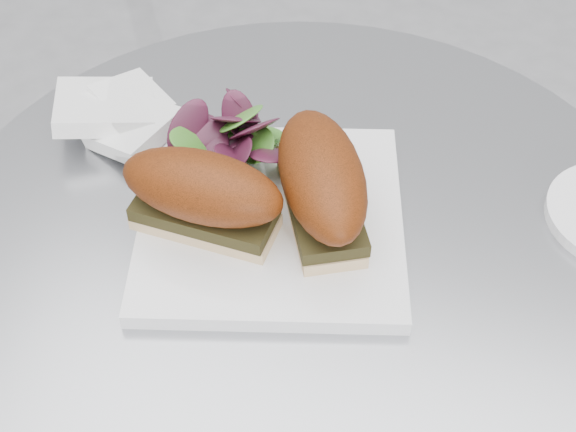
# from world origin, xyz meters

# --- Properties ---
(table) EXTENTS (0.70, 0.70, 0.73)m
(table) POSITION_xyz_m (0.00, 0.00, 0.49)
(table) COLOR #A4A6AB
(table) RESTS_ON ground
(plate) EXTENTS (0.29, 0.29, 0.02)m
(plate) POSITION_xyz_m (-0.03, 0.01, 0.74)
(plate) COLOR white
(plate) RESTS_ON table
(sandwich_left) EXTENTS (0.15, 0.08, 0.08)m
(sandwich_left) POSITION_xyz_m (-0.09, -0.02, 0.79)
(sandwich_left) COLOR #D9B787
(sandwich_left) RESTS_ON plate
(sandwich_right) EXTENTS (0.13, 0.18, 0.08)m
(sandwich_right) POSITION_xyz_m (0.01, 0.02, 0.79)
(sandwich_right) COLOR #D9B787
(sandwich_right) RESTS_ON plate
(salad) EXTENTS (0.12, 0.12, 0.05)m
(salad) POSITION_xyz_m (-0.09, 0.08, 0.77)
(salad) COLOR #4B9B32
(salad) RESTS_ON plate
(napkin) EXTENTS (0.15, 0.15, 0.02)m
(napkin) POSITION_xyz_m (-0.22, 0.09, 0.74)
(napkin) COLOR white
(napkin) RESTS_ON table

